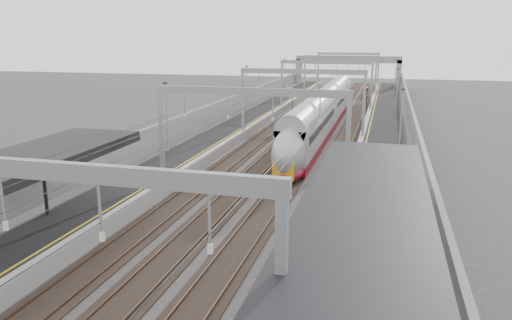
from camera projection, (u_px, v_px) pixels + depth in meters
The scene contains 13 objects.
platform_left at pixel (236, 129), 57.00m from camera, with size 4.00×120.00×1.00m, color black.
platform_right at pixel (380, 136), 53.04m from camera, with size 4.00×120.00×1.00m, color black.
tracks at pixel (305, 137), 55.13m from camera, with size 11.40×140.00×0.20m.
overhead_line at pixel (316, 76), 59.88m from camera, with size 13.00×140.00×6.60m.
canopy_right at pixel (357, 268), 12.49m from camera, with size 4.40×30.00×4.24m.
overbridge at pixel (348, 64), 105.50m from camera, with size 22.00×2.20×6.90m.
wall_left at pixel (210, 119), 57.53m from camera, with size 0.30×120.00×3.20m, color gray.
wall_right at pixel (412, 127), 51.98m from camera, with size 0.30×120.00×3.20m, color gray.
train at pixel (322, 117), 56.26m from camera, with size 2.54×46.25×4.02m.
bench at pixel (393, 277), 19.51m from camera, with size 0.97×1.96×0.98m.
signal_green at pixel (292, 95), 74.06m from camera, with size 0.32×0.32×3.48m.
signal_red_near at pixel (349, 98), 70.56m from camera, with size 0.32×0.32×3.48m.
signal_red_far at pixel (367, 93), 76.79m from camera, with size 0.32×0.32×3.48m.
Camera 1 is at (8.51, -8.75, 10.72)m, focal length 35.00 mm.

